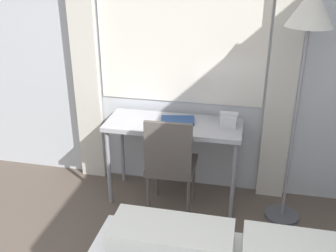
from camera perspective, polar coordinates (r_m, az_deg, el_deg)
The scene contains 6 objects.
wall_back_with_window at distance 3.47m, azimuth 1.01°, elevation 11.60°, with size 4.85×0.13×2.70m.
desk at distance 3.39m, azimuth 0.82°, elevation -0.72°, with size 1.17×0.46×0.76m.
desk_chair at distance 3.26m, azimuth 0.35°, elevation -5.17°, with size 0.41×0.41×0.91m.
standing_lamp at distance 2.99m, azimuth 19.71°, elevation 13.10°, with size 0.34×0.34×1.89m.
telephone at distance 3.34m, azimuth 8.79°, elevation 0.95°, with size 0.16×0.16×0.11m.
book at distance 3.38m, azimuth 1.41°, elevation 0.84°, with size 0.31×0.22×0.02m.
Camera 1 is at (0.66, -0.56, 2.11)m, focal length 42.00 mm.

